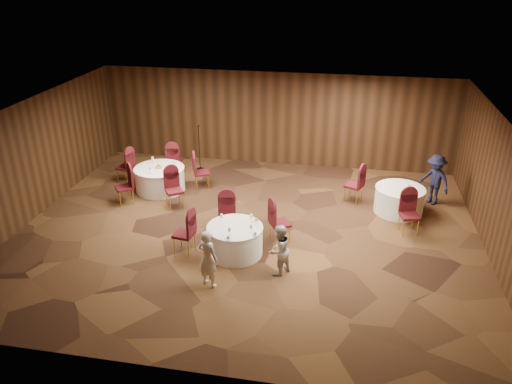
% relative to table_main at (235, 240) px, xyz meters
% --- Properties ---
extents(ground, '(12.00, 12.00, 0.00)m').
position_rel_table_main_xyz_m(ground, '(0.08, 1.07, -0.38)').
color(ground, black).
rests_on(ground, ground).
extents(room_shell, '(12.00, 12.00, 12.00)m').
position_rel_table_main_xyz_m(room_shell, '(0.08, 1.07, 1.59)').
color(room_shell, silver).
rests_on(room_shell, ground).
extents(table_main, '(1.36, 1.36, 0.74)m').
position_rel_table_main_xyz_m(table_main, '(0.00, 0.00, 0.00)').
color(table_main, white).
rests_on(table_main, ground).
extents(table_left, '(1.54, 1.54, 0.74)m').
position_rel_table_main_xyz_m(table_left, '(-3.10, 3.18, -0.00)').
color(table_left, white).
rests_on(table_left, ground).
extents(table_right, '(1.38, 1.38, 0.74)m').
position_rel_table_main_xyz_m(table_right, '(4.08, 3.01, -0.00)').
color(table_right, white).
rests_on(table_right, ground).
extents(chairs_main, '(2.88, 2.00, 1.00)m').
position_rel_table_main_xyz_m(chairs_main, '(-0.25, 0.64, 0.12)').
color(chairs_main, '#380B0D').
rests_on(chairs_main, ground).
extents(chairs_left, '(3.18, 2.98, 1.00)m').
position_rel_table_main_xyz_m(chairs_left, '(-3.09, 3.21, 0.12)').
color(chairs_left, '#380B0D').
rests_on(chairs_left, ground).
extents(chairs_right, '(2.09, 2.33, 1.00)m').
position_rel_table_main_xyz_m(chairs_right, '(3.53, 2.68, 0.12)').
color(chairs_right, '#380B0D').
rests_on(chairs_right, ground).
extents(tabletop_main, '(1.04, 1.12, 0.22)m').
position_rel_table_main_xyz_m(tabletop_main, '(0.21, -0.10, 0.46)').
color(tabletop_main, silver).
rests_on(tabletop_main, table_main).
extents(tabletop_left, '(0.80, 0.86, 0.22)m').
position_rel_table_main_xyz_m(tabletop_left, '(-3.10, 3.19, 0.45)').
color(tabletop_left, silver).
rests_on(tabletop_left, table_left).
extents(tabletop_right, '(0.08, 0.08, 0.22)m').
position_rel_table_main_xyz_m(tabletop_right, '(4.27, 2.80, 0.52)').
color(tabletop_right, silver).
rests_on(tabletop_right, table_right).
extents(mic_stand, '(0.24, 0.24, 1.55)m').
position_rel_table_main_xyz_m(mic_stand, '(-2.36, 5.04, 0.07)').
color(mic_stand, black).
rests_on(mic_stand, ground).
extents(woman_a, '(0.59, 0.50, 1.37)m').
position_rel_table_main_xyz_m(woman_a, '(-0.29, -1.38, 0.31)').
color(woman_a, silver).
rests_on(woman_a, ground).
extents(woman_b, '(0.73, 0.76, 1.23)m').
position_rel_table_main_xyz_m(woman_b, '(1.16, -0.65, 0.24)').
color(woman_b, silver).
rests_on(woman_b, ground).
extents(man_c, '(1.09, 1.09, 1.51)m').
position_rel_table_main_xyz_m(man_c, '(5.10, 3.76, 0.38)').
color(man_c, black).
rests_on(man_c, ground).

